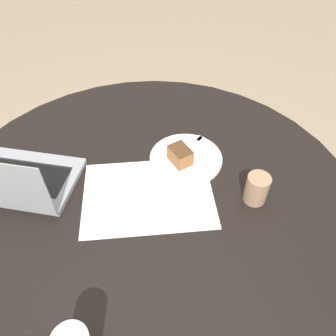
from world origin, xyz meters
TOP-DOWN VIEW (x-y plane):
  - ground_plane at (0.00, 0.00)m, footprint 12.00×12.00m
  - dining_table at (0.00, 0.00)m, footprint 1.34×1.34m
  - paper_document at (-0.00, 0.00)m, footprint 0.43×0.33m
  - plate at (-0.15, -0.13)m, footprint 0.25×0.25m
  - cake_slice at (-0.13, -0.12)m, footprint 0.08×0.09m
  - fork at (-0.18, -0.17)m, footprint 0.13×0.14m
  - coffee_glass at (-0.32, 0.08)m, footprint 0.07×0.07m
  - laptop at (0.39, -0.11)m, footprint 0.39×0.34m

SIDE VIEW (x-z plane):
  - ground_plane at x=0.00m, z-range 0.00..0.00m
  - dining_table at x=0.00m, z-range 0.27..1.03m
  - paper_document at x=0.00m, z-range 0.75..0.76m
  - plate at x=-0.15m, z-range 0.75..0.77m
  - fork at x=-0.18m, z-range 0.77..0.77m
  - laptop at x=0.39m, z-range 0.68..0.90m
  - cake_slice at x=-0.13m, z-range 0.77..0.82m
  - coffee_glass at x=-0.32m, z-range 0.75..0.85m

